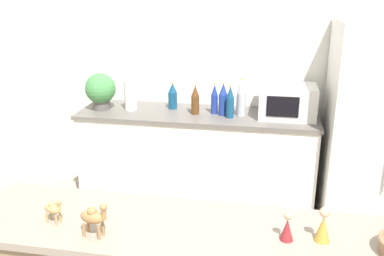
{
  "coord_description": "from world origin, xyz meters",
  "views": [
    {
      "loc": [
        0.38,
        -1.24,
        1.99
      ],
      "look_at": [
        -0.11,
        1.36,
        1.09
      ],
      "focal_mm": 40.0,
      "sensor_mm": 36.0,
      "label": 1
    }
  ],
  "objects": [
    {
      "name": "back_bottle_0",
      "position": [
        -0.02,
        2.38,
        1.03
      ],
      "size": [
        0.08,
        0.08,
        0.29
      ],
      "color": "navy",
      "rests_on": "back_counter"
    },
    {
      "name": "back_bottle_5",
      "position": [
        -0.1,
        2.41,
        1.02
      ],
      "size": [
        0.06,
        0.06,
        0.27
      ],
      "color": "navy",
      "rests_on": "back_counter"
    },
    {
      "name": "camel_figurine_second",
      "position": [
        -0.51,
        0.26,
        1.07
      ],
      "size": [
        0.1,
        0.06,
        0.12
      ],
      "color": "tan",
      "rests_on": "bar_counter"
    },
    {
      "name": "microwave",
      "position": [
        0.54,
        2.42,
        1.03
      ],
      "size": [
        0.48,
        0.37,
        0.28
      ],
      "color": "white",
      "rests_on": "back_counter"
    },
    {
      "name": "back_bottle_1",
      "position": [
        0.14,
        2.4,
        1.04
      ],
      "size": [
        0.08,
        0.08,
        0.33
      ],
      "color": "#B2B7BC",
      "rests_on": "back_counter"
    },
    {
      "name": "wise_man_figurine_purple",
      "position": [
        0.62,
        0.33,
        1.07
      ],
      "size": [
        0.06,
        0.06,
        0.15
      ],
      "color": "#B28933",
      "rests_on": "bar_counter"
    },
    {
      "name": "back_bottle_2",
      "position": [
        0.05,
        2.31,
        1.02
      ],
      "size": [
        0.07,
        0.07,
        0.29
      ],
      "color": "navy",
      "rests_on": "back_counter"
    },
    {
      "name": "camel_figurine",
      "position": [
        -0.29,
        0.19,
        1.09
      ],
      "size": [
        0.13,
        0.07,
        0.16
      ],
      "color": "olive",
      "rests_on": "bar_counter"
    },
    {
      "name": "back_counter",
      "position": [
        -0.25,
        2.4,
        0.44
      ],
      "size": [
        2.15,
        0.63,
        0.89
      ],
      "color": "white",
      "rests_on": "ground_plane"
    },
    {
      "name": "wall_back",
      "position": [
        0.0,
        2.73,
        1.27
      ],
      "size": [
        8.0,
        0.06,
        2.55
      ],
      "color": "white",
      "rests_on": "ground_plane"
    },
    {
      "name": "paper_towel_roll",
      "position": [
        -0.87,
        2.39,
        1.02
      ],
      "size": [
        0.11,
        0.11,
        0.28
      ],
      "color": "white",
      "rests_on": "back_counter"
    },
    {
      "name": "wise_man_figurine_crimson",
      "position": [
        0.48,
        0.31,
        1.06
      ],
      "size": [
        0.06,
        0.06,
        0.13
      ],
      "color": "maroon",
      "rests_on": "bar_counter"
    },
    {
      "name": "back_bottle_3",
      "position": [
        -0.5,
        2.5,
        1.0
      ],
      "size": [
        0.08,
        0.08,
        0.25
      ],
      "color": "navy",
      "rests_on": "back_counter"
    },
    {
      "name": "back_bottle_4",
      "position": [
        -0.26,
        2.36,
        1.01
      ],
      "size": [
        0.07,
        0.07,
        0.27
      ],
      "color": "brown",
      "rests_on": "back_counter"
    },
    {
      "name": "potted_plant",
      "position": [
        -1.14,
        2.35,
        1.07
      ],
      "size": [
        0.28,
        0.28,
        0.34
      ],
      "color": "#595451",
      "rests_on": "back_counter"
    }
  ]
}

